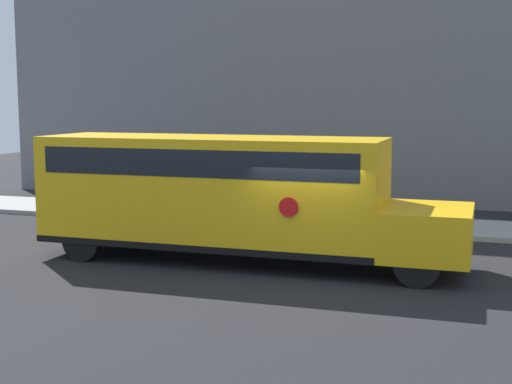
% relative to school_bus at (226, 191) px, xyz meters
% --- Properties ---
extents(ground_plane, '(60.00, 60.00, 0.00)m').
position_rel_school_bus_xyz_m(ground_plane, '(2.34, -0.55, -1.76)').
color(ground_plane, black).
extents(sidewalk_strip, '(44.00, 3.00, 0.15)m').
position_rel_school_bus_xyz_m(sidewalk_strip, '(2.34, 5.95, -1.69)').
color(sidewalk_strip, '#9E9E99').
rests_on(sidewalk_strip, ground).
extents(building_backdrop, '(32.00, 4.00, 11.72)m').
position_rel_school_bus_xyz_m(building_backdrop, '(2.34, 12.45, 4.10)').
color(building_backdrop, slate).
rests_on(building_backdrop, ground).
extents(school_bus, '(10.46, 2.57, 3.08)m').
position_rel_school_bus_xyz_m(school_bus, '(0.00, 0.00, 0.00)').
color(school_bus, yellow).
rests_on(school_bus, ground).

